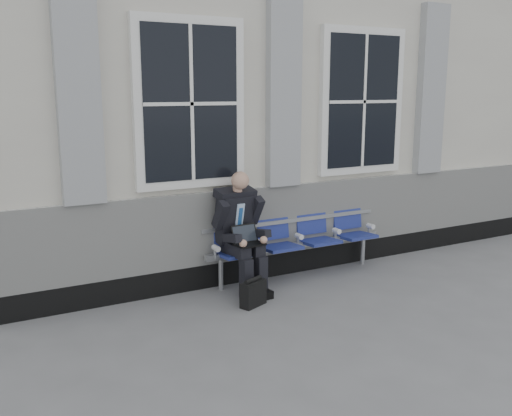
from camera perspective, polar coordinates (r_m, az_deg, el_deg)
ground at (r=7.08m, az=15.11°, el=-8.56°), size 70.00×70.00×0.00m
station_building at (r=9.45m, az=0.90°, el=10.61°), size 14.40×4.40×4.49m
bench at (r=7.45m, az=4.03°, el=-2.70°), size 2.60×0.47×0.91m
businessman at (r=6.85m, az=-1.61°, el=-1.94°), size 0.62×0.83×1.47m
briefcase at (r=6.52m, az=-0.29°, el=-8.49°), size 0.35×0.25×0.33m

